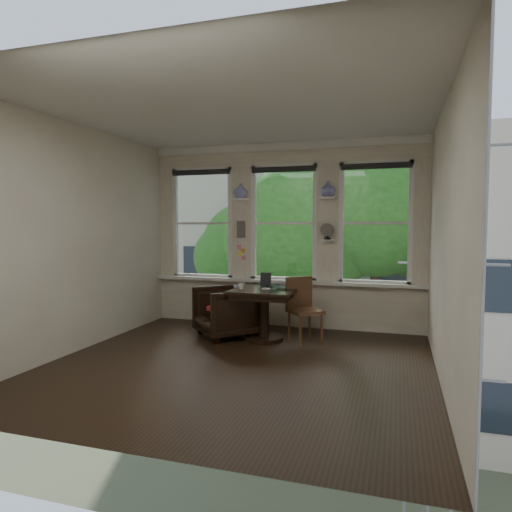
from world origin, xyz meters
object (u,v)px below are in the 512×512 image
(table, at_px, (264,315))
(side_chair_right, at_px, (305,311))
(laptop, at_px, (275,288))
(armchair_left, at_px, (226,312))
(mug, at_px, (241,286))

(table, height_order, side_chair_right, side_chair_right)
(laptop, bearing_deg, side_chair_right, 17.55)
(armchair_left, bearing_deg, laptop, 47.86)
(armchair_left, xyz_separation_m, laptop, (0.75, 0.04, 0.39))
(armchair_left, height_order, mug, mug)
(armchair_left, distance_m, laptop, 0.84)
(armchair_left, distance_m, side_chair_right, 1.20)
(armchair_left, relative_size, mug, 8.98)
(side_chair_right, distance_m, mug, 0.98)
(side_chair_right, relative_size, laptop, 2.60)
(table, xyz_separation_m, armchair_left, (-0.60, 0.03, 0.00))
(side_chair_right, relative_size, mug, 9.97)
(armchair_left, bearing_deg, side_chair_right, 46.08)
(laptop, height_order, mug, mug)
(armchair_left, relative_size, laptop, 2.34)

